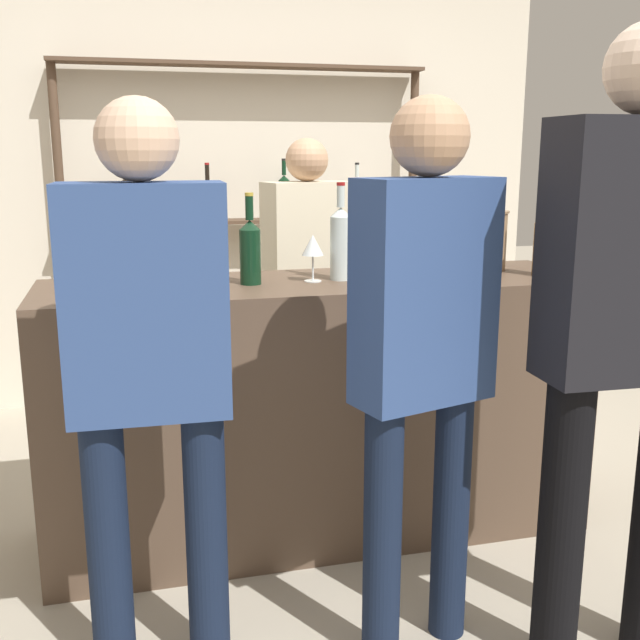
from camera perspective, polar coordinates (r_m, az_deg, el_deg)
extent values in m
plane|color=#B2A893|center=(3.12, 0.00, -15.48)|extent=(16.00, 16.00, 0.00)
cube|color=brown|center=(2.92, 0.00, -6.75)|extent=(2.06, 0.58, 1.01)
cube|color=beige|center=(4.61, -6.03, 11.72)|extent=(3.66, 0.12, 2.80)
cylinder|color=#4C3828|center=(4.42, -18.92, 5.58)|extent=(0.05, 0.05, 1.96)
cylinder|color=#4C3828|center=(4.73, 6.95, 6.60)|extent=(0.05, 0.05, 1.96)
cube|color=#4C3828|center=(4.45, -5.83, 18.75)|extent=(2.11, 0.18, 0.02)
cube|color=#4C3828|center=(4.45, -5.58, 7.52)|extent=(2.11, 0.18, 0.02)
cylinder|color=black|center=(4.38, -14.42, 8.67)|extent=(0.08, 0.08, 0.22)
cone|color=black|center=(4.38, -14.52, 10.34)|extent=(0.08, 0.08, 0.04)
cylinder|color=black|center=(4.37, -14.56, 11.15)|extent=(0.03, 0.03, 0.09)
cylinder|color=maroon|center=(4.37, -14.60, 11.81)|extent=(0.03, 0.03, 0.01)
cylinder|color=black|center=(4.41, -8.52, 8.76)|extent=(0.07, 0.07, 0.19)
cone|color=black|center=(4.40, -8.57, 10.19)|extent=(0.07, 0.07, 0.03)
cylinder|color=black|center=(4.40, -8.59, 11.00)|extent=(0.03, 0.03, 0.09)
cylinder|color=maroon|center=(4.40, -8.62, 11.69)|extent=(0.03, 0.03, 0.01)
cylinder|color=black|center=(4.48, -2.74, 9.16)|extent=(0.07, 0.07, 0.22)
cone|color=black|center=(4.47, -2.76, 10.77)|extent=(0.07, 0.07, 0.03)
cylinder|color=black|center=(4.47, -2.77, 11.50)|extent=(0.02, 0.02, 0.08)
cylinder|color=black|center=(4.47, -2.78, 12.11)|extent=(0.03, 0.03, 0.01)
cylinder|color=silver|center=(4.59, 2.81, 9.17)|extent=(0.06, 0.06, 0.21)
cone|color=silver|center=(4.58, 2.83, 10.67)|extent=(0.06, 0.06, 0.03)
cylinder|color=silver|center=(4.58, 2.83, 11.30)|extent=(0.02, 0.02, 0.07)
cylinder|color=black|center=(4.58, 2.84, 11.82)|extent=(0.03, 0.03, 0.01)
cylinder|color=black|center=(2.72, -5.33, 4.79)|extent=(0.08, 0.08, 0.20)
cone|color=black|center=(2.70, -5.38, 7.23)|extent=(0.08, 0.08, 0.03)
cylinder|color=black|center=(2.70, -5.41, 8.49)|extent=(0.03, 0.03, 0.08)
cylinder|color=gold|center=(2.69, -5.43, 9.52)|extent=(0.03, 0.03, 0.01)
cylinder|color=silver|center=(2.80, 1.57, 5.46)|extent=(0.08, 0.08, 0.24)
cone|color=silver|center=(2.78, 1.59, 8.22)|extent=(0.08, 0.08, 0.03)
cylinder|color=silver|center=(2.78, 1.59, 9.39)|extent=(0.03, 0.03, 0.08)
cylinder|color=maroon|center=(2.78, 1.60, 10.33)|extent=(0.03, 0.03, 0.01)
cylinder|color=brown|center=(3.02, 16.75, 5.17)|extent=(0.09, 0.09, 0.20)
cone|color=brown|center=(3.01, 16.89, 7.47)|extent=(0.09, 0.09, 0.04)
cylinder|color=brown|center=(3.00, 16.98, 8.73)|extent=(0.03, 0.03, 0.09)
cylinder|color=#232328|center=(3.00, 17.04, 9.73)|extent=(0.04, 0.04, 0.01)
cylinder|color=silver|center=(2.77, -0.54, 2.99)|extent=(0.06, 0.06, 0.00)
cylinder|color=silver|center=(2.76, -0.55, 3.99)|extent=(0.01, 0.01, 0.09)
cone|color=silver|center=(2.75, -0.55, 5.74)|extent=(0.08, 0.08, 0.08)
cylinder|color=#846647|center=(3.13, 12.25, 5.91)|extent=(0.19, 0.19, 0.23)
cylinder|color=#846647|center=(3.12, 12.36, 8.08)|extent=(0.21, 0.21, 0.01)
cylinder|color=silver|center=(2.55, -11.79, 3.61)|extent=(0.11, 0.11, 0.16)
sphere|color=tan|center=(2.57, -12.14, 3.10)|extent=(0.02, 0.02, 0.02)
sphere|color=tan|center=(2.54, -12.17, 3.12)|extent=(0.02, 0.02, 0.02)
sphere|color=tan|center=(2.58, -11.72, 3.17)|extent=(0.02, 0.02, 0.02)
sphere|color=tan|center=(2.52, -11.52, 3.51)|extent=(0.02, 0.02, 0.02)
sphere|color=tan|center=(2.58, -11.72, 3.23)|extent=(0.02, 0.02, 0.02)
sphere|color=tan|center=(2.54, -11.47, 2.27)|extent=(0.02, 0.02, 0.02)
sphere|color=tan|center=(2.53, -11.55, 3.22)|extent=(0.02, 0.02, 0.02)
cylinder|color=#121C33|center=(2.25, -8.64, -16.24)|extent=(0.12, 0.12, 0.78)
cylinder|color=#121C33|center=(2.26, -15.81, -16.56)|extent=(0.12, 0.12, 0.78)
cube|color=navy|center=(2.01, -13.16, 1.33)|extent=(0.43, 0.20, 0.62)
sphere|color=#DBB293|center=(1.97, -13.78, 13.24)|extent=(0.21, 0.21, 0.21)
cylinder|color=#575347|center=(3.70, -2.75, -4.66)|extent=(0.12, 0.12, 0.75)
cylinder|color=#575347|center=(3.82, 0.81, -4.07)|extent=(0.12, 0.12, 0.75)
cube|color=beige|center=(3.61, -0.98, 5.81)|extent=(0.45, 0.29, 0.59)
sphere|color=tan|center=(3.59, -1.01, 12.11)|extent=(0.20, 0.20, 0.20)
cylinder|color=#121C33|center=(2.39, 9.92, -14.48)|extent=(0.11, 0.11, 0.79)
cylinder|color=#121C33|center=(2.25, 4.77, -16.16)|extent=(0.11, 0.11, 0.79)
cube|color=navy|center=(2.08, 7.99, 2.10)|extent=(0.43, 0.28, 0.62)
sphere|color=tan|center=(2.04, 8.36, 13.69)|extent=(0.21, 0.21, 0.21)
cylinder|color=black|center=(2.31, 17.92, -14.75)|extent=(0.13, 0.13, 0.87)
cube|color=black|center=(2.16, 22.85, 4.84)|extent=(0.48, 0.23, 0.69)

